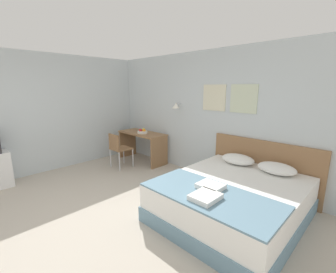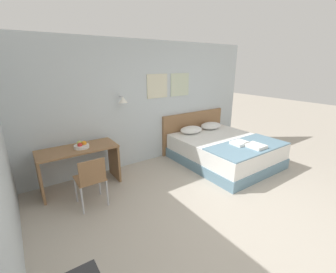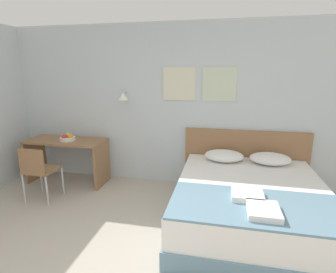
% 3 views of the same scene
% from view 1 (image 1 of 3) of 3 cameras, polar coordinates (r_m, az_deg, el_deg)
% --- Properties ---
extents(ground_plane, '(24.00, 24.00, 0.00)m').
position_cam_1_polar(ground_plane, '(3.66, -21.34, -19.90)').
color(ground_plane, '#B2A899').
extents(wall_back, '(5.91, 0.31, 2.65)m').
position_cam_1_polar(wall_back, '(4.96, 8.33, 5.60)').
color(wall_back, silver).
rests_on(wall_back, ground_plane).
extents(wall_left, '(0.06, 5.78, 2.65)m').
position_cam_1_polar(wall_left, '(5.61, -34.57, 4.28)').
color(wall_left, silver).
rests_on(wall_left, ground_plane).
extents(bed, '(1.81, 2.09, 0.56)m').
position_cam_1_polar(bed, '(3.59, 15.89, -15.09)').
color(bed, '#66899E').
rests_on(bed, ground_plane).
extents(headboard, '(1.93, 0.06, 0.99)m').
position_cam_1_polar(headboard, '(4.42, 22.84, -7.25)').
color(headboard, '#8E6642').
rests_on(headboard, ground_plane).
extents(pillow_left, '(0.59, 0.43, 0.16)m').
position_cam_1_polar(pillow_left, '(4.24, 17.33, -5.52)').
color(pillow_left, white).
rests_on(pillow_left, bed).
extents(pillow_right, '(0.59, 0.43, 0.16)m').
position_cam_1_polar(pillow_right, '(4.01, 25.89, -7.29)').
color(pillow_right, white).
rests_on(pillow_right, bed).
extents(throw_blanket, '(1.76, 0.84, 0.02)m').
position_cam_1_polar(throw_blanket, '(2.99, 10.45, -14.33)').
color(throw_blanket, '#66899E').
rests_on(throw_blanket, bed).
extents(folded_towel_near_foot, '(0.33, 0.28, 0.06)m').
position_cam_1_polar(folded_towel_near_foot, '(3.12, 10.74, -12.28)').
color(folded_towel_near_foot, white).
rests_on(folded_towel_near_foot, throw_blanket).
extents(folded_towel_mid_bed, '(0.30, 0.35, 0.06)m').
position_cam_1_polar(folded_towel_mid_bed, '(2.84, 9.47, -14.84)').
color(folded_towel_mid_bed, white).
rests_on(folded_towel_mid_bed, throw_blanket).
extents(desk, '(1.34, 0.58, 0.76)m').
position_cam_1_polar(desk, '(5.88, -6.56, -1.10)').
color(desk, '#8E6642').
rests_on(desk, ground_plane).
extents(desk_chair, '(0.42, 0.42, 0.84)m').
position_cam_1_polar(desk_chair, '(5.47, -12.57, -2.71)').
color(desk_chair, '#8E6642').
rests_on(desk_chair, ground_plane).
extents(fruit_bowl, '(0.25, 0.25, 0.12)m').
position_cam_1_polar(fruit_bowl, '(5.75, -6.46, 1.31)').
color(fruit_bowl, silver).
rests_on(fruit_bowl, desk).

